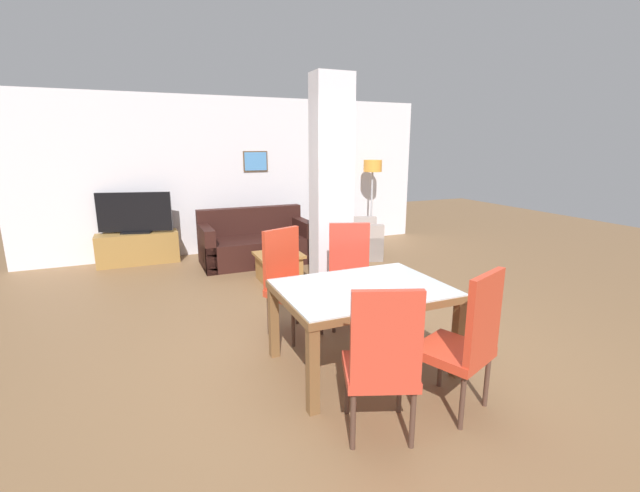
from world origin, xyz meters
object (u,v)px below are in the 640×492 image
(bottle, at_px, (275,249))
(coffee_table, at_px, (279,266))
(dining_chair_near_left, at_px, (382,360))
(dining_table, at_px, (362,303))
(dining_chair_far_right, at_px, (350,271))
(dining_chair_far_left, at_px, (289,279))
(tv_stand, at_px, (138,248))
(floor_lamp, at_px, (372,173))
(sofa, at_px, (256,244))
(armchair, at_px, (353,240))
(tv_screen, at_px, (135,213))
(dining_chair_near_right, at_px, (466,339))

(bottle, bearing_deg, coffee_table, 50.12)
(dining_chair_near_left, distance_m, coffee_table, 3.56)
(dining_table, relative_size, dining_chair_far_right, 1.30)
(dining_chair_far_left, height_order, tv_stand, dining_chair_far_left)
(floor_lamp, bearing_deg, dining_chair_near_left, -119.27)
(sofa, height_order, coffee_table, sofa)
(coffee_table, relative_size, bottle, 2.60)
(armchair, distance_m, coffee_table, 1.81)
(dining_chair_far_right, relative_size, floor_lamp, 0.67)
(armchair, height_order, bottle, armchair)
(dining_table, distance_m, bottle, 2.51)
(bottle, bearing_deg, sofa, 88.34)
(dining_chair_near_left, relative_size, tv_screen, 0.97)
(dining_chair_near_left, bearing_deg, sofa, 106.46)
(dining_chair_far_left, relative_size, coffee_table, 1.68)
(dining_chair_near_right, relative_size, floor_lamp, 0.67)
(coffee_table, bearing_deg, tv_screen, 136.69)
(armchair, xyz_separation_m, tv_screen, (-3.45, 0.91, 0.55))
(tv_stand, xyz_separation_m, tv_screen, (-0.00, 0.00, 0.57))
(sofa, height_order, floor_lamp, floor_lamp)
(dining_chair_near_left, height_order, armchair, dining_chair_near_left)
(tv_screen, bearing_deg, dining_chair_near_left, 119.41)
(bottle, xyz_separation_m, tv_screen, (-1.75, 1.84, 0.34))
(dining_chair_near_left, xyz_separation_m, tv_screen, (-1.40, 5.25, 0.25))
(tv_screen, bearing_deg, dining_chair_far_left, 126.60)
(sofa, xyz_separation_m, tv_screen, (-1.78, 0.67, 0.53))
(bottle, distance_m, tv_screen, 2.56)
(dining_chair_near_right, bearing_deg, sofa, 72.20)
(sofa, distance_m, tv_stand, 1.90)
(dining_chair_near_right, height_order, sofa, dining_chair_near_right)
(dining_table, xyz_separation_m, dining_chair_far_left, (-0.35, 0.91, -0.01))
(dining_chair_near_right, distance_m, armchair, 4.53)
(dining_chair_near_right, height_order, tv_stand, dining_chair_near_right)
(dining_chair_far_left, xyz_separation_m, tv_stand, (-1.40, 3.44, -0.32))
(dining_table, distance_m, floor_lamp, 4.94)
(bottle, distance_m, floor_lamp, 3.13)
(dining_chair_near_left, bearing_deg, dining_chair_far_left, 111.23)
(dining_table, relative_size, sofa, 0.80)
(sofa, bearing_deg, tv_screen, -20.65)
(bottle, bearing_deg, tv_screen, 133.50)
(coffee_table, xyz_separation_m, bottle, (-0.09, -0.11, 0.28))
(dining_chair_near_left, bearing_deg, floor_lamp, 81.97)
(armchair, height_order, coffee_table, armchair)
(dining_table, distance_m, tv_screen, 4.69)
(coffee_table, bearing_deg, armchair, 26.95)
(dining_chair_far_right, bearing_deg, dining_chair_near_right, 111.03)
(dining_chair_near_left, bearing_deg, coffee_table, 104.12)
(dining_chair_far_right, bearing_deg, coffee_table, -60.47)
(dining_table, height_order, floor_lamp, floor_lamp)
(tv_stand, bearing_deg, dining_chair_near_right, -68.16)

